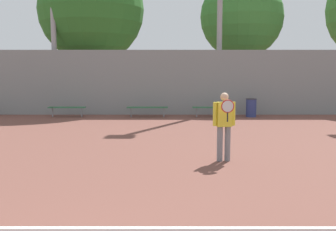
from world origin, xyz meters
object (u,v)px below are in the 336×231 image
Objects in this scene: tennis_player at (222,123)px; tree_green_tall at (240,18)px; bench_courtside_near at (212,108)px; trash_bin at (249,108)px; bench_courtside_far at (146,108)px; bench_adjacent_court at (65,108)px; tree_green_broad at (90,10)px.

tennis_player is 15.04m from tree_green_tall.
bench_courtside_near is 1.77m from trash_bin.
tree_green_tall is at bearing 43.45° from bench_courtside_far.
bench_courtside_far is 3.80m from bench_adjacent_court.
bench_courtside_near is at bearing -113.19° from tree_green_tall.
bench_courtside_near is 6.93m from bench_adjacent_court.
trash_bin reaches higher than bench_courtside_near.
bench_courtside_near is 9.17m from tree_green_broad.
tree_green_tall reaches higher than bench_courtside_near.
bench_courtside_near is 7.27m from tree_green_tall.
bench_courtside_near is at bearing 0.00° from bench_adjacent_court.
trash_bin is 6.94m from tree_green_tall.
trash_bin is (4.91, 0.02, 0.01)m from bench_courtside_far.
tree_green_broad reaches higher than tree_green_tall.
bench_adjacent_court is at bearing -180.00° from bench_courtside_far.
bench_adjacent_court is 1.99× the size of trash_bin.
tree_green_tall reaches higher than tennis_player.
bench_adjacent_court is 0.23× the size of tree_green_tall.
tree_green_tall is 8.65m from tree_green_broad.
bench_adjacent_court is (-6.93, -0.00, -0.00)m from bench_courtside_near.
bench_adjacent_court is at bearing -151.16° from tree_green_tall.
trash_bin is at bearing 0.16° from bench_adjacent_court.
trash_bin is at bearing 0.29° from bench_courtside_far.
bench_courtside_near is 1.16× the size of bench_adjacent_court.
tree_green_broad is (-5.64, 13.15, 4.62)m from tennis_player.
tree_green_tall is at bearing 66.81° from bench_courtside_near.
bench_courtside_near is 2.31× the size of trash_bin.
tennis_player is at bearing -95.10° from bench_courtside_near.
bench_courtside_far is 0.25× the size of tree_green_tall.
bench_courtside_far is 1.11× the size of bench_adjacent_court.
trash_bin is at bearing -26.08° from tree_green_broad.
bench_courtside_far is at bearing 0.00° from bench_adjacent_court.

